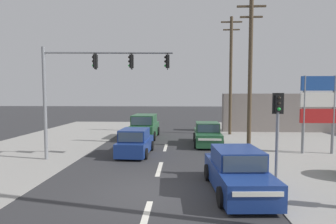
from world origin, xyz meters
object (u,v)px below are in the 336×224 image
Objects in this scene: utility_pole_midground_right at (250,71)px; hatchback_receding_far at (135,143)px; pedestal_signal_right_kerb at (278,121)px; sedan_crossing_left at (237,172)px; shopping_plaza_sign at (319,103)px; sedan_oncoming_near at (207,135)px; suv_oncoming_mid at (145,127)px; utility_pole_background_right at (231,74)px; traffic_signal_mast at (89,78)px.

utility_pole_midground_right is 2.56× the size of hatchback_receding_far.
sedan_crossing_left is (-1.86, -1.29, -1.71)m from pedestal_signal_right_kerb.
shopping_plaza_sign is 1.07× the size of sedan_oncoming_near.
sedan_oncoming_near is at bearing 36.09° from hatchback_receding_far.
shopping_plaza_sign is at bearing -19.12° from utility_pole_midground_right.
hatchback_receding_far is 0.81× the size of suv_oncoming_mid.
suv_oncoming_mid reaches higher than hatchback_receding_far.
shopping_plaza_sign is (3.75, -7.35, -2.34)m from utility_pole_background_right.
utility_pole_midground_right is 4.36m from shopping_plaza_sign.
pedestal_signal_right_kerb reaches higher than hatchback_receding_far.
suv_oncoming_mid is at bearing 154.43° from shopping_plaza_sign.
utility_pole_background_right is at bearing 90.77° from utility_pole_midground_right.
utility_pole_midground_right is at bearing 72.72° from sedan_crossing_left.
hatchback_receding_far is (-10.72, -0.72, -2.28)m from shopping_plaza_sign.
utility_pole_background_right is 1.48× the size of traffic_signal_mast.
utility_pole_midground_right is 9.83m from traffic_signal_mast.
hatchback_receding_far is (-6.97, -8.07, -4.62)m from utility_pole_background_right.
suv_oncoming_mid is (-0.27, 5.98, 0.18)m from hatchback_receding_far.
utility_pole_background_right reaches higher than sedan_oncoming_near.
sedan_oncoming_near is at bearing 157.53° from shopping_plaza_sign.
pedestal_signal_right_kerb is 0.77× the size of shopping_plaza_sign.
suv_oncoming_mid is at bearing 75.11° from traffic_signal_mast.
traffic_signal_mast is at bearing -149.89° from hatchback_receding_far.
traffic_signal_mast is at bearing -160.53° from utility_pole_midground_right.
shopping_plaza_sign is at bearing 46.43° from sedan_crossing_left.
shopping_plaza_sign is at bearing -25.57° from suv_oncoming_mid.
suv_oncoming_mid is at bearing -163.84° from utility_pole_background_right.
sedan_oncoming_near is at bearing 34.22° from traffic_signal_mast.
utility_pole_midground_right is at bearing 160.88° from shopping_plaza_sign.
sedan_crossing_left is (-2.29, -13.71, -4.62)m from utility_pole_background_right.
traffic_signal_mast is (-9.16, -9.35, -0.97)m from utility_pole_background_right.
sedan_crossing_left is (0.16, -8.92, 0.00)m from sedan_oncoming_near.
traffic_signal_mast is 1.93× the size of pedestal_signal_right_kerb.
utility_pole_midground_right is at bearing -89.23° from utility_pole_background_right.
suv_oncoming_mid reaches higher than sedan_crossing_left.
traffic_signal_mast is 1.86× the size of hatchback_receding_far.
utility_pole_midground_right is 2.21× the size of sedan_oncoming_near.
hatchback_receding_far is 5.99m from suv_oncoming_mid.
utility_pole_background_right reaches higher than pedestal_signal_right_kerb.
pedestal_signal_right_kerb is 12.46m from suv_oncoming_mid.
traffic_signal_mast is at bearing 160.61° from pedestal_signal_right_kerb.
sedan_oncoming_near is (-2.54, 1.29, -4.27)m from utility_pole_midground_right.
traffic_signal_mast is 1.61× the size of sedan_oncoming_near.
hatchback_receding_far is (-7.05, -1.99, -4.27)m from utility_pole_midground_right.
sedan_oncoming_near is at bearing -29.36° from suv_oncoming_mid.
hatchback_receding_far is at bearing -87.42° from suv_oncoming_mid.
sedan_oncoming_near is 0.99× the size of sedan_crossing_left.
utility_pole_midground_right is 5.13m from sedan_oncoming_near.
traffic_signal_mast is 4.45m from hatchback_receding_far.
utility_pole_background_right is 2.22× the size of suv_oncoming_mid.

